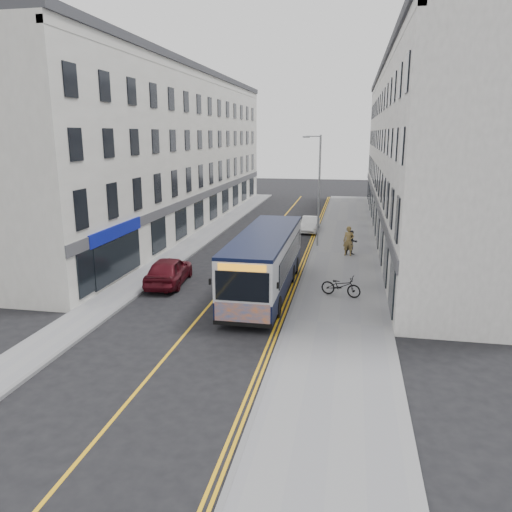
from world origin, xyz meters
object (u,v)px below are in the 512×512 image
at_px(city_bus, 265,261).
at_px(pedestrian_near, 349,241).
at_px(pedestrian_far, 352,243).
at_px(car_maroon, 169,271).
at_px(car_white, 310,224).
at_px(streetlamp, 318,187).
at_px(bicycle, 341,286).

distance_m(city_bus, pedestrian_near, 9.69).
distance_m(pedestrian_far, car_maroon, 12.91).
bearing_deg(pedestrian_far, city_bus, -138.84).
distance_m(pedestrian_far, car_white, 8.99).
distance_m(city_bus, car_maroon, 5.57).
bearing_deg(streetlamp, car_white, 99.38).
height_order(car_white, car_maroon, car_maroon).
xyz_separation_m(city_bus, car_maroon, (-5.46, 0.56, -0.97)).
bearing_deg(city_bus, pedestrian_near, 64.58).
xyz_separation_m(pedestrian_far, car_white, (-3.48, 8.28, -0.32)).
bearing_deg(city_bus, car_maroon, 174.17).
xyz_separation_m(city_bus, car_white, (0.87, 17.23, -1.12)).
distance_m(streetlamp, car_maroon, 13.52).
relative_size(bicycle, car_maroon, 0.44).
bearing_deg(streetlamp, bicycle, -79.86).
bearing_deg(pedestrian_far, pedestrian_near, -156.42).
height_order(pedestrian_near, pedestrian_far, pedestrian_near).
height_order(bicycle, car_white, car_white).
height_order(city_bus, car_maroon, city_bus).
relative_size(city_bus, car_white, 2.89).
relative_size(pedestrian_near, pedestrian_far, 1.19).
relative_size(pedestrian_near, car_white, 0.52).
relative_size(city_bus, bicycle, 5.42).
xyz_separation_m(bicycle, pedestrian_far, (0.46, 9.05, 0.30)).
height_order(pedestrian_near, car_maroon, pedestrian_near).
bearing_deg(car_maroon, streetlamp, -128.93).
relative_size(streetlamp, bicycle, 3.93).
xyz_separation_m(city_bus, pedestrian_far, (4.35, 8.95, -0.80)).
height_order(bicycle, pedestrian_far, pedestrian_far).
bearing_deg(bicycle, car_white, 25.41).
height_order(city_bus, car_white, city_bus).
distance_m(bicycle, car_maroon, 9.37).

